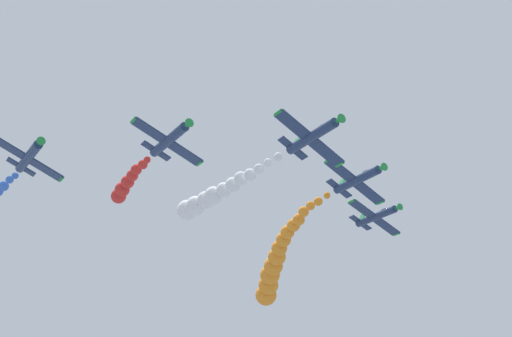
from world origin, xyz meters
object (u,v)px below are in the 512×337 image
(airplane_left_inner, at_px, (358,180))
(airplane_lead, at_px, (313,136))
(airplane_right_inner, at_px, (170,139))
(airplane_left_outer, at_px, (377,216))
(airplane_right_outer, at_px, (29,156))

(airplane_left_inner, bearing_deg, airplane_lead, 36.26)
(airplane_left_inner, bearing_deg, airplane_right_inner, -2.93)
(airplane_left_outer, bearing_deg, airplane_lead, 40.75)
(airplane_left_inner, height_order, airplane_left_outer, airplane_left_outer)
(airplane_lead, height_order, airplane_left_inner, airplane_left_inner)
(airplane_lead, distance_m, airplane_left_outer, 35.39)
(airplane_right_outer, bearing_deg, airplane_lead, 139.98)
(airplane_lead, height_order, airplane_right_outer, airplane_lead)
(airplane_lead, xyz_separation_m, airplane_right_inner, (12.35, -11.13, 1.12))
(airplane_right_inner, bearing_deg, airplane_left_outer, -163.01)
(airplane_right_inner, height_order, airplane_left_outer, airplane_right_inner)
(airplane_right_inner, bearing_deg, airplane_left_inner, 177.07)
(airplane_left_inner, bearing_deg, airplane_left_outer, -135.32)
(airplane_lead, distance_m, airplane_right_outer, 33.61)
(airplane_left_inner, relative_size, airplane_right_inner, 1.00)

